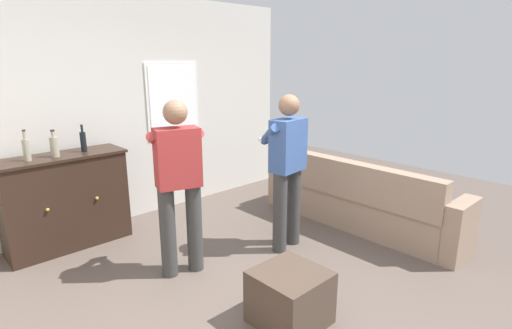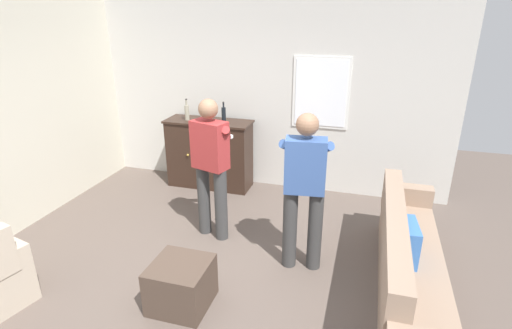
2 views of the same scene
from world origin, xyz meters
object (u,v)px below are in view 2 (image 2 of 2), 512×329
at_px(bottle_wine_green, 224,114).
at_px(ottoman, 181,285).
at_px(person_standing_left, 211,163).
at_px(person_standing_right, 304,186).
at_px(bottle_liquor_amber, 203,114).
at_px(bottle_spirits_clear, 187,112).
at_px(couch, 407,267).
at_px(sideboard_cabinet, 210,154).

bearing_deg(bottle_wine_green, ottoman, -78.46).
bearing_deg(person_standing_left, person_standing_right, -15.92).
bearing_deg(bottle_liquor_amber, person_standing_right, -42.14).
bearing_deg(bottle_wine_green, person_standing_left, -75.50).
xyz_separation_m(bottle_spirits_clear, person_standing_right, (2.05, -1.63, -0.22)).
bearing_deg(bottle_liquor_amber, couch, -33.06).
height_order(bottle_spirits_clear, person_standing_right, person_standing_right).
height_order(sideboard_cabinet, person_standing_right, person_standing_right).
bearing_deg(ottoman, person_standing_right, 44.08).
bearing_deg(bottle_liquor_amber, ottoman, -71.76).
bearing_deg(bottle_spirits_clear, ottoman, -66.77).
height_order(sideboard_cabinet, person_standing_left, person_standing_left).
xyz_separation_m(bottle_liquor_amber, person_standing_left, (0.66, -1.30, -0.22)).
xyz_separation_m(bottle_wine_green, bottle_liquor_amber, (-0.31, -0.04, -0.00)).
bearing_deg(couch, ottoman, -160.60).
bearing_deg(person_standing_right, sideboard_cabinet, 136.01).
bearing_deg(couch, person_standing_right, 167.97).
bearing_deg(person_standing_left, sideboard_cabinet, 113.92).
xyz_separation_m(couch, sideboard_cabinet, (-2.77, 1.89, 0.19)).
height_order(couch, ottoman, couch).
relative_size(bottle_wine_green, ottoman, 0.58).
height_order(couch, person_standing_right, person_standing_right).
bearing_deg(sideboard_cabinet, bottle_spirits_clear, -172.07).
height_order(bottle_spirits_clear, ottoman, bottle_spirits_clear).
bearing_deg(bottle_spirits_clear, bottle_wine_green, 3.23).
bearing_deg(person_standing_right, couch, -12.03).
bearing_deg(sideboard_cabinet, ottoman, -73.27).
xyz_separation_m(bottle_liquor_amber, bottle_spirits_clear, (-0.26, 0.01, 0.01)).
bearing_deg(couch, person_standing_left, 165.92).
relative_size(couch, ottoman, 5.01).
distance_m(bottle_liquor_amber, person_standing_left, 1.47).
bearing_deg(person_standing_left, ottoman, -81.70).
bearing_deg(couch, sideboard_cabinet, 145.64).
xyz_separation_m(couch, bottle_liquor_amber, (-2.83, 1.84, 0.83)).
bearing_deg(couch, bottle_wine_green, 143.22).
distance_m(bottle_wine_green, bottle_spirits_clear, 0.57).
xyz_separation_m(bottle_spirits_clear, ottoman, (1.09, -2.55, -0.94)).
xyz_separation_m(sideboard_cabinet, bottle_spirits_clear, (-0.31, -0.04, 0.64)).
bearing_deg(bottle_wine_green, bottle_spirits_clear, -176.77).
distance_m(sideboard_cabinet, person_standing_left, 1.53).
bearing_deg(person_standing_right, bottle_wine_green, 131.70).
xyz_separation_m(bottle_spirits_clear, person_standing_left, (0.91, -1.30, -0.22)).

